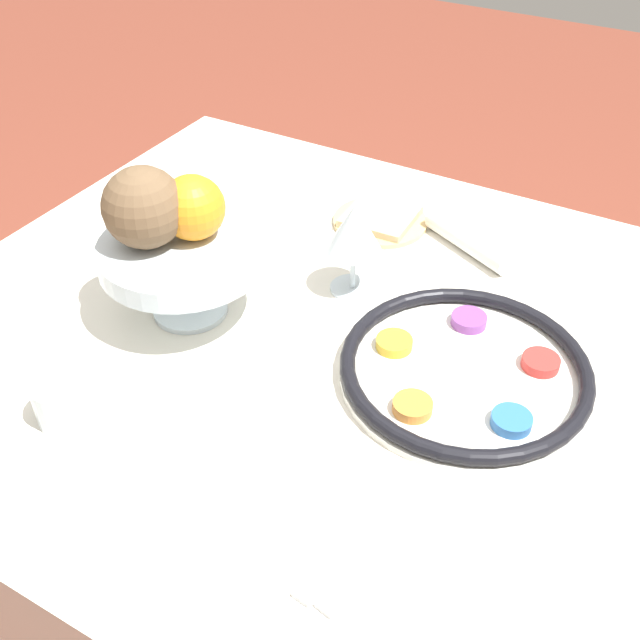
# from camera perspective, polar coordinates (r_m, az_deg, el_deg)

# --- Properties ---
(ground_plane) EXTENTS (8.00, 8.00, 0.00)m
(ground_plane) POSITION_cam_1_polar(r_m,az_deg,el_deg) (1.62, 1.22, -22.40)
(ground_plane) COLOR brown
(dining_table) EXTENTS (1.18, 0.98, 0.77)m
(dining_table) POSITION_cam_1_polar(r_m,az_deg,el_deg) (1.30, 1.46, -14.32)
(dining_table) COLOR silver
(dining_table) RESTS_ON ground_plane
(seder_plate) EXTENTS (0.32, 0.32, 0.03)m
(seder_plate) POSITION_cam_1_polar(r_m,az_deg,el_deg) (0.96, 10.98, -3.72)
(seder_plate) COLOR white
(seder_plate) RESTS_ON dining_table
(wine_glass) EXTENTS (0.08, 0.08, 0.14)m
(wine_glass) POSITION_cam_1_polar(r_m,az_deg,el_deg) (1.04, 2.62, 6.85)
(wine_glass) COLOR silver
(wine_glass) RESTS_ON dining_table
(fruit_stand) EXTENTS (0.23, 0.23, 0.11)m
(fruit_stand) POSITION_cam_1_polar(r_m,az_deg,el_deg) (1.02, -10.37, 4.74)
(fruit_stand) COLOR silver
(fruit_stand) RESTS_ON dining_table
(orange_fruit) EXTENTS (0.09, 0.09, 0.09)m
(orange_fruit) POSITION_cam_1_polar(r_m,az_deg,el_deg) (1.00, -9.69, 8.44)
(orange_fruit) COLOR orange
(orange_fruit) RESTS_ON fruit_stand
(coconut) EXTENTS (0.11, 0.11, 0.11)m
(coconut) POSITION_cam_1_polar(r_m,az_deg,el_deg) (0.99, -13.28, 8.34)
(coconut) COLOR brown
(coconut) RESTS_ON fruit_stand
(bread_plate) EXTENTS (0.16, 0.16, 0.02)m
(bread_plate) POSITION_cam_1_polar(r_m,az_deg,el_deg) (1.25, 4.61, 7.65)
(bread_plate) COLOR tan
(bread_plate) RESTS_ON dining_table
(napkin_roll) EXTENTS (0.17, 0.11, 0.04)m
(napkin_roll) POSITION_cam_1_polar(r_m,az_deg,el_deg) (1.20, 11.32, 6.03)
(napkin_roll) COLOR white
(napkin_roll) RESTS_ON dining_table
(cup_near) EXTENTS (0.07, 0.07, 0.06)m
(cup_near) POSITION_cam_1_polar(r_m,az_deg,el_deg) (0.94, -19.08, -5.80)
(cup_near) COLOR silver
(cup_near) RESTS_ON dining_table
(fork_left) EXTENTS (0.05, 0.19, 0.01)m
(fork_left) POSITION_cam_1_polar(r_m,az_deg,el_deg) (0.79, 4.70, -16.85)
(fork_left) COLOR silver
(fork_left) RESTS_ON dining_table
(fork_right) EXTENTS (0.04, 0.19, 0.01)m
(fork_right) POSITION_cam_1_polar(r_m,az_deg,el_deg) (0.80, 2.69, -16.01)
(fork_right) COLOR silver
(fork_right) RESTS_ON dining_table
(spoon) EXTENTS (0.17, 0.03, 0.01)m
(spoon) POSITION_cam_1_polar(r_m,az_deg,el_deg) (1.24, 12.37, 6.09)
(spoon) COLOR silver
(spoon) RESTS_ON dining_table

